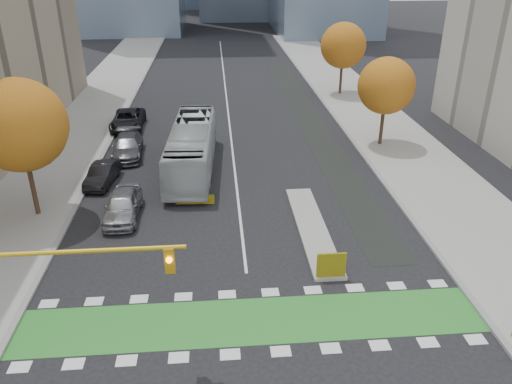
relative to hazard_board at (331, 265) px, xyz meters
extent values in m
plane|color=black|center=(-4.00, -4.20, -0.80)|extent=(300.00, 300.00, 0.00)
cube|color=gray|center=(-17.50, 15.80, -0.73)|extent=(7.00, 120.00, 0.15)
cube|color=gray|center=(9.50, 15.80, -0.73)|extent=(7.00, 120.00, 0.15)
cube|color=gray|center=(-14.00, 15.80, -0.73)|extent=(0.30, 120.00, 0.16)
cube|color=gray|center=(6.00, 15.80, -0.73)|extent=(0.30, 120.00, 0.16)
cube|color=#2A802A|center=(-4.00, -2.70, -0.79)|extent=(20.00, 3.00, 0.01)
cube|color=silver|center=(-4.00, 35.80, -0.80)|extent=(0.15, 70.00, 0.01)
cube|color=black|center=(3.50, 25.80, -0.80)|extent=(2.50, 50.00, 0.01)
cube|color=gray|center=(0.00, 4.80, -0.72)|extent=(1.60, 10.00, 0.16)
cube|color=yellow|center=(0.00, 0.00, 0.00)|extent=(1.40, 0.12, 1.30)
cylinder|color=#332114|center=(-16.00, 7.80, 1.82)|extent=(0.28, 0.28, 5.25)
sphere|color=#943812|center=(-16.00, 7.80, 4.83)|extent=(5.20, 5.20, 5.20)
cylinder|color=#332114|center=(8.00, 17.80, 1.47)|extent=(0.28, 0.28, 4.55)
sphere|color=#943812|center=(8.00, 17.80, 4.08)|extent=(4.40, 4.40, 4.40)
cylinder|color=#332114|center=(8.50, 33.80, 1.65)|extent=(0.28, 0.28, 4.90)
sphere|color=#943812|center=(8.50, 33.80, 4.45)|extent=(4.80, 4.80, 4.80)
cylinder|color=#BF9914|center=(-10.50, -4.70, 4.30)|extent=(8.20, 0.16, 0.16)
cube|color=#BF9914|center=(-7.00, -4.70, 3.80)|extent=(0.35, 0.28, 1.00)
sphere|color=orange|center=(-7.00, -4.88, 3.90)|extent=(0.22, 0.22, 0.22)
imported|color=#B4BABC|center=(-7.00, 14.02, 0.88)|extent=(3.46, 12.20, 3.36)
imported|color=gray|center=(-10.87, 7.10, 0.01)|extent=(1.94, 4.75, 1.62)
imported|color=black|center=(-13.00, 12.10, -0.12)|extent=(1.96, 4.28, 1.36)
imported|color=#4F4E53|center=(-12.05, 17.10, -0.02)|extent=(2.53, 5.51, 1.56)
imported|color=black|center=(-13.00, 23.86, 0.00)|extent=(2.68, 5.75, 1.59)
camera|label=1|loc=(-5.22, -19.44, 13.45)|focal=35.00mm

